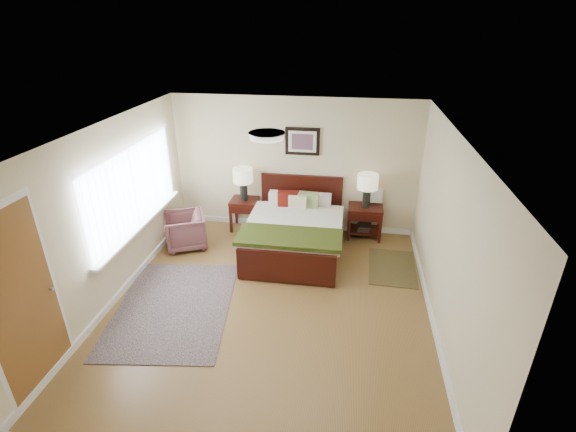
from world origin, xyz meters
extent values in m
plane|color=brown|center=(0.00, 0.00, 0.00)|extent=(5.00, 5.00, 0.00)
cube|color=beige|center=(0.00, 2.50, 1.25)|extent=(4.50, 0.04, 2.50)
cube|color=beige|center=(0.00, -2.50, 1.25)|extent=(4.50, 0.04, 2.50)
cube|color=beige|center=(-2.25, 0.00, 1.25)|extent=(0.04, 5.00, 2.50)
cube|color=beige|center=(2.25, 0.00, 1.25)|extent=(0.04, 5.00, 2.50)
cube|color=white|center=(0.00, 0.00, 2.50)|extent=(4.50, 5.00, 0.02)
cube|color=silver|center=(-2.23, 0.70, 1.40)|extent=(0.02, 2.72, 1.32)
cube|color=silver|center=(-2.21, 0.70, 1.40)|extent=(0.01, 2.60, 1.20)
cube|color=silver|center=(-2.18, 0.70, 0.77)|extent=(0.10, 2.72, 0.04)
cube|color=silver|center=(-2.23, -1.75, 1.09)|extent=(0.01, 1.00, 2.18)
cube|color=brown|center=(-2.23, -1.75, 1.05)|extent=(0.01, 0.90, 2.10)
cylinder|color=#999999|center=(-2.20, -1.37, 1.00)|extent=(0.04, 0.04, 0.04)
cylinder|color=white|center=(0.00, 0.00, 2.46)|extent=(0.40, 0.40, 0.07)
cylinder|color=beige|center=(0.00, 0.00, 2.50)|extent=(0.44, 0.44, 0.01)
cube|color=black|center=(0.14, 2.46, 0.55)|extent=(1.52, 0.06, 1.07)
cube|color=black|center=(0.14, 0.54, 0.29)|extent=(1.52, 0.06, 0.53)
cube|color=black|center=(-0.58, 1.50, 0.30)|extent=(0.06, 1.90, 0.17)
cube|color=black|center=(0.86, 1.50, 0.30)|extent=(0.06, 1.90, 0.17)
cube|color=beige|center=(0.14, 1.50, 0.43)|extent=(1.42, 1.88, 0.21)
cube|color=beige|center=(0.14, 1.40, 0.57)|extent=(1.60, 1.65, 0.10)
cube|color=#344113|center=(0.14, 0.90, 0.62)|extent=(1.64, 0.70, 0.07)
cube|color=beige|center=(-0.19, 2.22, 0.70)|extent=(0.48, 0.18, 0.25)
cube|color=beige|center=(0.47, 2.22, 0.70)|extent=(0.48, 0.18, 0.25)
cube|color=#540F09|center=(-0.07, 2.10, 0.74)|extent=(0.37, 0.17, 0.30)
cube|color=olive|center=(0.31, 2.10, 0.74)|extent=(0.37, 0.16, 0.30)
cube|color=beige|center=(0.12, 2.02, 0.72)|extent=(0.33, 0.13, 0.27)
cube|color=black|center=(0.14, 2.48, 1.72)|extent=(0.62, 0.03, 0.50)
cube|color=silver|center=(0.14, 2.46, 1.72)|extent=(0.50, 0.01, 0.38)
cube|color=#A52D23|center=(0.14, 2.44, 1.72)|extent=(0.38, 0.01, 0.28)
cube|color=black|center=(-0.93, 2.27, 0.58)|extent=(0.51, 0.46, 0.05)
cube|color=black|center=(-1.15, 2.07, 0.28)|extent=(0.05, 0.05, 0.56)
cube|color=black|center=(-0.70, 2.07, 0.28)|extent=(0.05, 0.05, 0.56)
cube|color=black|center=(-1.15, 2.47, 0.28)|extent=(0.05, 0.05, 0.56)
cube|color=black|center=(-0.70, 2.47, 0.28)|extent=(0.05, 0.05, 0.56)
cube|color=black|center=(-0.93, 2.06, 0.48)|extent=(0.45, 0.03, 0.14)
cube|color=black|center=(1.34, 2.27, 0.59)|extent=(0.62, 0.46, 0.05)
cube|color=black|center=(1.06, 2.07, 0.28)|extent=(0.05, 0.05, 0.57)
cube|color=black|center=(1.62, 2.07, 0.28)|extent=(0.05, 0.05, 0.57)
cube|color=black|center=(1.06, 2.47, 0.28)|extent=(0.05, 0.05, 0.57)
cube|color=black|center=(1.62, 2.47, 0.28)|extent=(0.05, 0.05, 0.57)
cube|color=black|center=(1.34, 2.05, 0.49)|extent=(0.56, 0.03, 0.14)
cube|color=black|center=(1.34, 2.27, 0.14)|extent=(0.56, 0.40, 0.03)
cube|color=black|center=(1.34, 2.27, 0.17)|extent=(0.23, 0.29, 0.03)
cube|color=black|center=(1.34, 2.27, 0.20)|extent=(0.23, 0.29, 0.03)
cube|color=black|center=(1.34, 2.27, 0.24)|extent=(0.23, 0.29, 0.03)
cylinder|color=black|center=(-0.93, 2.27, 0.77)|extent=(0.14, 0.14, 0.32)
cylinder|color=black|center=(-0.93, 2.27, 0.95)|extent=(0.02, 0.02, 0.06)
cylinder|color=beige|center=(-0.93, 2.27, 1.09)|extent=(0.36, 0.36, 0.26)
cylinder|color=black|center=(1.34, 2.27, 0.78)|extent=(0.14, 0.14, 0.32)
cylinder|color=black|center=(1.34, 2.27, 0.96)|extent=(0.02, 0.02, 0.06)
cylinder|color=beige|center=(1.34, 2.27, 1.10)|extent=(0.36, 0.36, 0.26)
imported|color=brown|center=(-1.80, 1.43, 0.31)|extent=(0.90, 0.89, 0.63)
cube|color=#0C173C|center=(-1.35, -0.27, 0.01)|extent=(1.83, 2.39, 0.01)
cube|color=black|center=(1.80, 1.25, 0.01)|extent=(0.78, 1.15, 0.01)
camera|label=1|loc=(0.98, -4.76, 3.73)|focal=26.00mm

